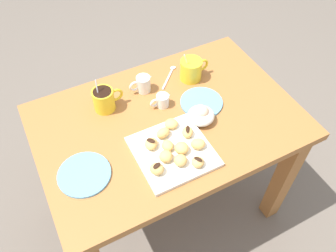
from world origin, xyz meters
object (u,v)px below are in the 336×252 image
at_px(beignet_1, 171,124).
at_px(beignet_7, 151,144).
at_px(ice_cream_bowl, 201,115).
at_px(beignet_2, 187,132).
at_px(saucer_sky_right, 84,174).
at_px(beignet_0, 168,146).
at_px(beignet_6, 181,160).
at_px(coffee_mug_yellow_left, 104,99).
at_px(cream_pitcher_white, 143,83).
at_px(saucer_sky_left, 201,102).
at_px(beignet_4, 198,162).
at_px(beignet_3, 163,133).
at_px(coffee_mug_yellow_right, 191,69).
at_px(chocolate_sauce_pitcher, 162,100).
at_px(pastry_plate_square, 173,151).
at_px(beignet_10, 166,156).
at_px(beignet_5, 157,169).
at_px(beignet_8, 198,144).
at_px(dining_table, 168,140).
at_px(beignet_9, 182,148).

height_order(beignet_1, beignet_7, beignet_7).
relative_size(ice_cream_bowl, beignet_2, 2.03).
bearing_deg(saucer_sky_right, beignet_0, -7.37).
relative_size(beignet_2, beignet_6, 1.09).
distance_m(coffee_mug_yellow_left, beignet_1, 0.29).
distance_m(ice_cream_bowl, beignet_7, 0.24).
distance_m(cream_pitcher_white, saucer_sky_left, 0.26).
height_order(saucer_sky_right, beignet_4, beignet_4).
relative_size(beignet_3, beignet_6, 1.15).
bearing_deg(saucer_sky_left, coffee_mug_yellow_right, 76.08).
relative_size(chocolate_sauce_pitcher, saucer_sky_right, 0.49).
relative_size(beignet_2, beignet_4, 1.15).
bearing_deg(cream_pitcher_white, pastry_plate_square, -96.78).
distance_m(beignet_3, beignet_10, 0.11).
relative_size(beignet_4, beignet_5, 0.89).
bearing_deg(beignet_7, beignet_4, -52.94).
xyz_separation_m(beignet_0, beignet_5, (-0.08, -0.08, 0.00)).
xyz_separation_m(chocolate_sauce_pitcher, beignet_0, (-0.09, -0.22, 0.00)).
height_order(beignet_1, beignet_5, beignet_5).
height_order(beignet_3, beignet_10, beignet_10).
bearing_deg(beignet_8, saucer_sky_left, 55.76).
bearing_deg(beignet_8, beignet_3, 131.18).
xyz_separation_m(pastry_plate_square, ice_cream_bowl, (0.17, 0.09, 0.03)).
bearing_deg(dining_table, beignet_9, -100.99).
bearing_deg(saucer_sky_left, beignet_7, -157.60).
relative_size(beignet_9, beignet_10, 1.09).
bearing_deg(ice_cream_bowl, beignet_9, -143.75).
distance_m(coffee_mug_yellow_left, beignet_7, 0.29).
height_order(coffee_mug_yellow_right, beignet_5, coffee_mug_yellow_right).
xyz_separation_m(dining_table, beignet_10, (-0.10, -0.18, 0.17)).
bearing_deg(beignet_3, beignet_6, -90.44).
xyz_separation_m(dining_table, cream_pitcher_white, (-0.02, 0.20, 0.17)).
relative_size(pastry_plate_square, beignet_0, 5.52).
bearing_deg(beignet_1, beignet_7, -154.85).
xyz_separation_m(saucer_sky_left, beignet_6, (-0.23, -0.23, 0.03)).
bearing_deg(beignet_7, dining_table, 40.12).
distance_m(beignet_8, beignet_9, 0.06).
bearing_deg(chocolate_sauce_pitcher, cream_pitcher_white, 105.43).
height_order(beignet_2, beignet_8, beignet_8).
bearing_deg(pastry_plate_square, beignet_2, 25.38).
xyz_separation_m(coffee_mug_yellow_left, saucer_sky_left, (0.36, -0.16, -0.05)).
bearing_deg(coffee_mug_yellow_left, saucer_sky_right, -123.96).
bearing_deg(beignet_1, beignet_5, -131.07).
relative_size(pastry_plate_square, beignet_10, 5.57).
distance_m(coffee_mug_yellow_left, chocolate_sauce_pitcher, 0.23).
xyz_separation_m(pastry_plate_square, beignet_1, (0.05, 0.10, 0.02)).
bearing_deg(beignet_4, beignet_10, 141.41).
bearing_deg(chocolate_sauce_pitcher, saucer_sky_left, -23.25).
distance_m(beignet_4, beignet_10, 0.12).
xyz_separation_m(pastry_plate_square, beignet_4, (0.05, -0.10, 0.02)).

